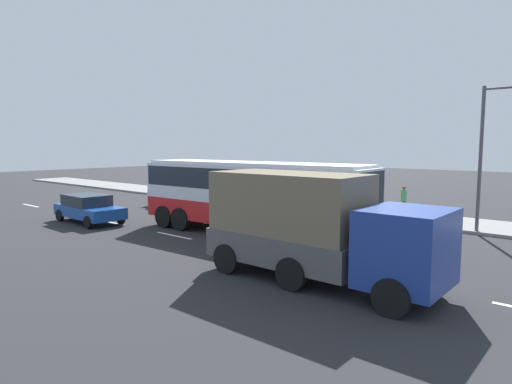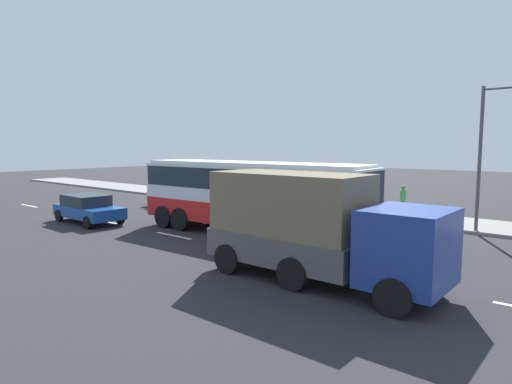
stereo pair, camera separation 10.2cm
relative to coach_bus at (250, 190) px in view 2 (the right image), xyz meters
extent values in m
plane|color=#28282B|center=(0.57, 0.17, -2.08)|extent=(120.00, 120.00, 0.00)
cube|color=gray|center=(0.57, 8.76, -2.01)|extent=(80.00, 4.00, 0.15)
cube|color=white|center=(-17.87, -2.31, -2.08)|extent=(2.40, 0.16, 0.01)
cube|color=white|center=(-12.21, -2.31, -2.08)|extent=(2.40, 0.16, 0.01)
cube|color=white|center=(-7.83, -2.31, -2.08)|extent=(2.40, 0.16, 0.01)
cube|color=white|center=(-2.62, -2.31, -2.08)|extent=(2.40, 0.16, 0.01)
cube|color=white|center=(7.58, -2.31, -2.08)|extent=(2.40, 0.16, 0.01)
cube|color=red|center=(0.01, 0.00, -1.05)|extent=(11.67, 2.92, 0.96)
cube|color=silver|center=(0.01, 0.00, 0.29)|extent=(11.67, 2.92, 1.71)
cube|color=#1E2833|center=(0.01, 0.00, 0.53)|extent=(11.44, 2.94, 0.94)
cube|color=#1E2833|center=(5.74, 0.23, 0.38)|extent=(0.21, 2.25, 1.37)
cube|color=silver|center=(0.01, 0.00, 1.21)|extent=(11.20, 2.75, 0.12)
cylinder|color=black|center=(4.14, 1.34, -1.53)|extent=(1.11, 0.34, 1.10)
cylinder|color=black|center=(4.24, -1.00, -1.53)|extent=(1.11, 0.34, 1.10)
cylinder|color=black|center=(-3.43, 1.04, -1.53)|extent=(1.11, 0.34, 1.10)
cylinder|color=black|center=(-3.33, -1.31, -1.53)|extent=(1.11, 0.34, 1.10)
cylinder|color=black|center=(-4.63, 0.99, -1.53)|extent=(1.11, 0.34, 1.10)
cylinder|color=black|center=(-4.53, -1.36, -1.53)|extent=(1.11, 0.34, 1.10)
cube|color=navy|center=(8.70, -3.84, -0.60)|extent=(2.06, 2.37, 2.00)
cube|color=#4C4C4F|center=(4.94, -3.82, -1.15)|extent=(5.08, 2.38, 0.90)
cube|color=#6B604C|center=(4.94, -3.82, 0.24)|extent=(4.88, 2.29, 1.88)
cylinder|color=black|center=(8.83, -2.71, -1.60)|extent=(0.96, 0.28, 0.96)
cylinder|color=black|center=(8.82, -4.97, -1.60)|extent=(0.96, 0.28, 0.96)
cylinder|color=black|center=(5.87, -2.70, -1.60)|extent=(0.96, 0.28, 0.96)
cylinder|color=black|center=(5.86, -4.96, -1.60)|extent=(0.96, 0.28, 0.96)
cylinder|color=black|center=(3.32, -2.68, -1.60)|extent=(0.96, 0.28, 0.96)
cylinder|color=black|center=(3.30, -4.94, -1.60)|extent=(0.96, 0.28, 0.96)
cube|color=silver|center=(-9.54, 3.81, -1.44)|extent=(4.60, 2.01, 0.64)
cube|color=#1E2833|center=(-9.92, 3.79, -0.89)|extent=(2.56, 1.77, 0.45)
cylinder|color=black|center=(-7.98, 4.74, -1.76)|extent=(0.65, 0.23, 0.64)
cylinder|color=black|center=(-7.89, 3.03, -1.76)|extent=(0.65, 0.23, 0.64)
cylinder|color=black|center=(-11.19, 4.59, -1.76)|extent=(0.65, 0.23, 0.64)
cylinder|color=black|center=(-11.11, 2.88, -1.76)|extent=(0.65, 0.23, 0.64)
cube|color=#194799|center=(-8.68, -3.06, -1.47)|extent=(4.55, 2.01, 0.59)
cube|color=#1E2833|center=(-8.96, -3.05, -0.89)|extent=(2.52, 1.79, 0.57)
cylinder|color=black|center=(-7.06, -2.22, -1.76)|extent=(0.65, 0.22, 0.64)
cylinder|color=black|center=(-7.12, -4.00, -1.76)|extent=(0.65, 0.22, 0.64)
cylinder|color=black|center=(-10.25, -2.11, -1.76)|extent=(0.65, 0.22, 0.64)
cylinder|color=black|center=(-10.30, -3.90, -1.76)|extent=(0.65, 0.22, 0.64)
cylinder|color=brown|center=(3.53, 9.17, -1.51)|extent=(0.14, 0.14, 0.84)
cylinder|color=brown|center=(3.50, 9.02, -1.51)|extent=(0.14, 0.14, 0.84)
cylinder|color=#338C4C|center=(3.52, 9.09, -0.78)|extent=(0.32, 0.32, 0.63)
sphere|color=brown|center=(3.52, 9.09, -0.35)|extent=(0.23, 0.23, 0.23)
cylinder|color=#47474C|center=(7.81, 7.06, 1.37)|extent=(0.16, 0.16, 6.61)
cylinder|color=#47474C|center=(8.58, 7.06, 4.53)|extent=(1.53, 0.10, 0.10)
camera|label=1|loc=(12.85, -14.75, 2.04)|focal=30.50mm
camera|label=2|loc=(12.77, -14.81, 2.04)|focal=30.50mm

